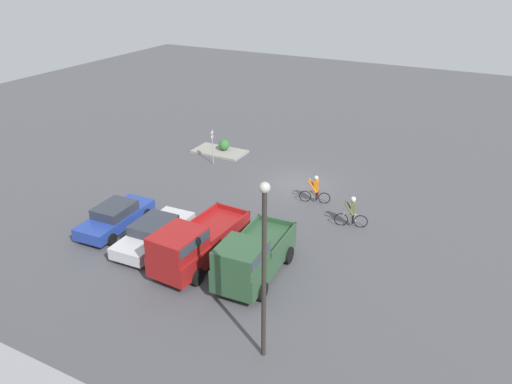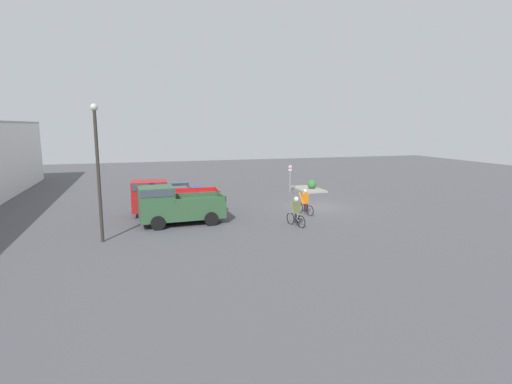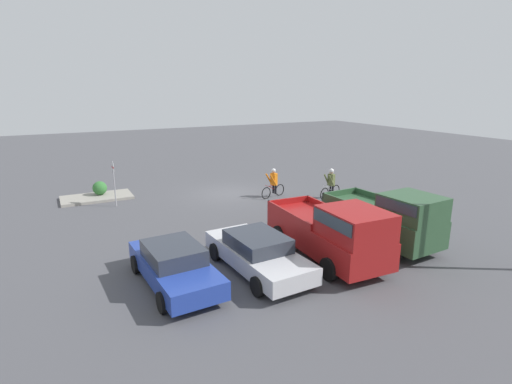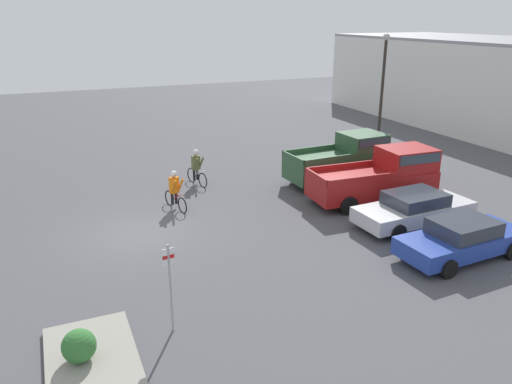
% 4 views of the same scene
% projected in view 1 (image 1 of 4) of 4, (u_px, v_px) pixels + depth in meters
% --- Properties ---
extents(ground_plane, '(80.00, 80.00, 0.00)m').
position_uv_depth(ground_plane, '(298.00, 184.00, 31.19)').
color(ground_plane, '#4C4C51').
extents(pickup_truck_0, '(2.38, 4.97, 2.30)m').
position_uv_depth(pickup_truck_0, '(252.00, 257.00, 21.51)').
color(pickup_truck_0, '#2D5133').
rests_on(pickup_truck_0, ground_plane).
extents(pickup_truck_1, '(2.40, 5.60, 2.25)m').
position_uv_depth(pickup_truck_1, '(194.00, 243.00, 22.56)').
color(pickup_truck_1, maroon).
rests_on(pickup_truck_1, ground_plane).
extents(sedan_0, '(2.14, 4.83, 1.32)m').
position_uv_depth(sedan_0, '(154.00, 232.00, 24.39)').
color(sedan_0, silver).
rests_on(sedan_0, ground_plane).
extents(sedan_1, '(2.11, 4.58, 1.34)m').
position_uv_depth(sedan_1, '(116.00, 217.00, 25.86)').
color(sedan_1, '#233D9E').
rests_on(sedan_1, ground_plane).
extents(cyclist_0, '(1.75, 0.59, 1.70)m').
position_uv_depth(cyclist_0, '(316.00, 189.00, 28.51)').
color(cyclist_0, black).
rests_on(cyclist_0, ground_plane).
extents(cyclist_1, '(1.70, 0.57, 1.75)m').
position_uv_depth(cyclist_1, '(352.00, 211.00, 25.95)').
color(cyclist_1, black).
rests_on(cyclist_1, ground_plane).
extents(fire_lane_sign, '(0.06, 0.30, 2.44)m').
position_uv_depth(fire_lane_sign, '(212.00, 144.00, 33.53)').
color(fire_lane_sign, '#9E9EA3').
rests_on(fire_lane_sign, ground_plane).
extents(lamppost, '(0.36, 0.36, 6.78)m').
position_uv_depth(lamppost, '(264.00, 261.00, 16.18)').
color(lamppost, '#2D2823').
rests_on(lamppost, ground_plane).
extents(curb_island, '(3.78, 2.06, 0.15)m').
position_uv_depth(curb_island, '(220.00, 152.00, 36.08)').
color(curb_island, gray).
rests_on(curb_island, ground_plane).
extents(shrub, '(0.79, 0.79, 0.79)m').
position_uv_depth(shrub, '(224.00, 145.00, 35.98)').
color(shrub, '#337033').
rests_on(shrub, curb_island).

